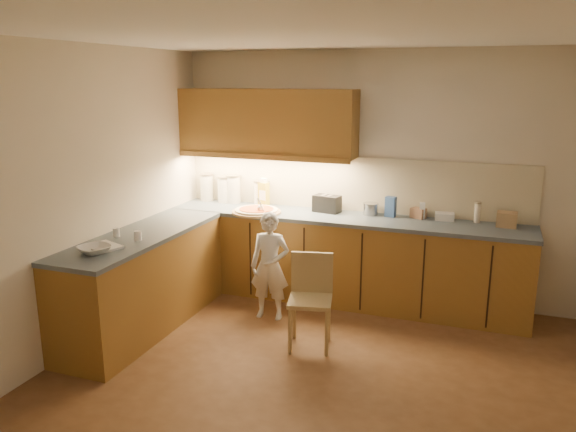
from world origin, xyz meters
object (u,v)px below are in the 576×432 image
object	(u,v)px
wooden_chair	(311,293)
toaster	(327,204)
child	(270,266)
oil_jug	(264,194)
pizza_on_board	(257,211)

from	to	relation	value
wooden_chair	toaster	size ratio (longest dim) A/B	2.69
child	oil_jug	size ratio (longest dim) A/B	3.31
pizza_on_board	toaster	world-z (taller)	pizza_on_board
child	wooden_chair	distance (m)	0.69
wooden_chair	oil_jug	xyz separation A→B (m)	(-0.95, 1.22, 0.59)
pizza_on_board	child	bearing A→B (deg)	-54.91
toaster	oil_jug	bearing A→B (deg)	-169.08
wooden_chair	oil_jug	size ratio (longest dim) A/B	2.56
pizza_on_board	child	world-z (taller)	pizza_on_board
child	toaster	xyz separation A→B (m)	(0.33, 0.81, 0.48)
pizza_on_board	wooden_chair	size ratio (longest dim) A/B	0.63
pizza_on_board	oil_jug	xyz separation A→B (m)	(-0.05, 0.31, 0.12)
pizza_on_board	toaster	distance (m)	0.75
wooden_chair	child	bearing A→B (deg)	130.37
wooden_chair	toaster	bearing A→B (deg)	87.31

